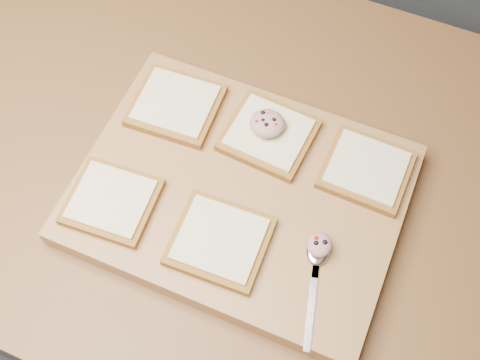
% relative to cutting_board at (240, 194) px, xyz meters
% --- Properties ---
extents(ground, '(4.00, 4.00, 0.00)m').
position_rel_cutting_board_xyz_m(ground, '(0.03, 0.07, -0.92)').
color(ground, '#515459').
rests_on(ground, ground).
extents(island_counter, '(2.00, 0.80, 0.90)m').
position_rel_cutting_board_xyz_m(island_counter, '(0.03, 0.07, -0.47)').
color(island_counter, slate).
rests_on(island_counter, ground).
extents(cutting_board, '(0.47, 0.36, 0.04)m').
position_rel_cutting_board_xyz_m(cutting_board, '(0.00, 0.00, 0.00)').
color(cutting_board, '#A67F47').
rests_on(cutting_board, island_counter).
extents(bread_far_left, '(0.14, 0.13, 0.02)m').
position_rel_cutting_board_xyz_m(bread_far_left, '(-0.15, 0.09, 0.03)').
color(bread_far_left, olive).
rests_on(bread_far_left, cutting_board).
extents(bread_far_center, '(0.14, 0.13, 0.02)m').
position_rel_cutting_board_xyz_m(bread_far_center, '(0.01, 0.10, 0.03)').
color(bread_far_center, olive).
rests_on(bread_far_center, cutting_board).
extents(bread_far_right, '(0.13, 0.12, 0.02)m').
position_rel_cutting_board_xyz_m(bread_far_right, '(0.16, 0.10, 0.03)').
color(bread_far_right, olive).
rests_on(bread_far_right, cutting_board).
extents(bread_near_left, '(0.13, 0.12, 0.02)m').
position_rel_cutting_board_xyz_m(bread_near_left, '(-0.16, -0.09, 0.03)').
color(bread_near_left, olive).
rests_on(bread_near_left, cutting_board).
extents(bread_near_center, '(0.13, 0.12, 0.02)m').
position_rel_cutting_board_xyz_m(bread_near_center, '(0.01, -0.09, 0.03)').
color(bread_near_center, olive).
rests_on(bread_near_center, cutting_board).
extents(tuna_salad_dollop, '(0.05, 0.05, 0.02)m').
position_rel_cutting_board_xyz_m(tuna_salad_dollop, '(0.00, 0.10, 0.05)').
color(tuna_salad_dollop, tan).
rests_on(tuna_salad_dollop, bread_far_center).
extents(spoon, '(0.06, 0.17, 0.01)m').
position_rel_cutting_board_xyz_m(spoon, '(0.14, -0.06, 0.02)').
color(spoon, silver).
rests_on(spoon, cutting_board).
extents(spoon_salad, '(0.03, 0.04, 0.02)m').
position_rel_cutting_board_xyz_m(spoon_salad, '(0.14, -0.05, 0.04)').
color(spoon_salad, tan).
rests_on(spoon_salad, spoon).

